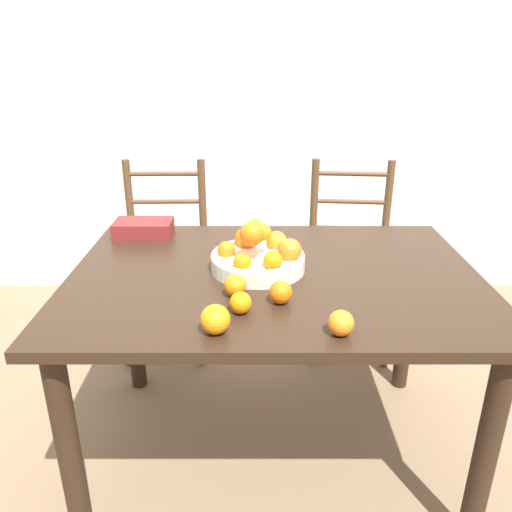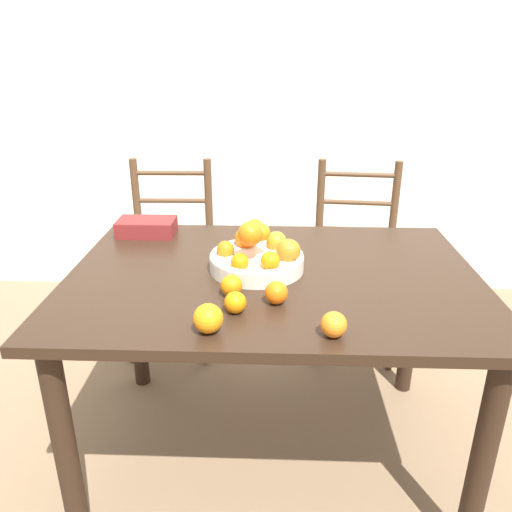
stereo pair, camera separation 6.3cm
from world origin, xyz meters
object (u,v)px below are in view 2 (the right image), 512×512
(orange_loose_0, at_px, (277,293))
(book_stack, at_px, (147,227))
(orange_loose_2, at_px, (209,318))
(fruit_bowl, at_px, (258,255))
(orange_loose_1, at_px, (236,302))
(chair_left, at_px, (172,262))
(orange_loose_3, at_px, (334,325))
(orange_loose_4, at_px, (232,286))
(chair_right, at_px, (355,264))

(orange_loose_0, relative_size, book_stack, 0.30)
(orange_loose_2, relative_size, book_stack, 0.35)
(orange_loose_0, relative_size, orange_loose_2, 0.86)
(fruit_bowl, relative_size, orange_loose_1, 5.02)
(chair_left, xyz_separation_m, book_stack, (0.00, -0.44, 0.34))
(orange_loose_3, relative_size, chair_left, 0.07)
(orange_loose_1, distance_m, orange_loose_4, 0.11)
(orange_loose_0, xyz_separation_m, orange_loose_1, (-0.12, -0.06, -0.00))
(fruit_bowl, distance_m, orange_loose_0, 0.26)
(orange_loose_0, distance_m, orange_loose_1, 0.13)
(fruit_bowl, relative_size, chair_right, 0.34)
(chair_right, xyz_separation_m, book_stack, (-0.94, -0.44, 0.34))
(orange_loose_0, distance_m, chair_right, 1.16)
(orange_loose_1, xyz_separation_m, book_stack, (-0.42, 0.65, 0.00))
(chair_left, xyz_separation_m, chair_right, (0.95, -0.00, 0.00))
(orange_loose_0, distance_m, chair_left, 1.21)
(orange_loose_1, distance_m, orange_loose_3, 0.30)
(orange_loose_0, xyz_separation_m, orange_loose_4, (-0.14, 0.05, -0.00))
(orange_loose_2, relative_size, chair_right, 0.08)
(chair_right, bearing_deg, orange_loose_0, -106.42)
(chair_right, bearing_deg, orange_loose_1, -110.57)
(orange_loose_1, distance_m, chair_right, 1.26)
(orange_loose_0, height_order, orange_loose_3, same)
(orange_loose_4, relative_size, chair_left, 0.07)
(orange_loose_3, height_order, orange_loose_4, orange_loose_3)
(orange_loose_4, distance_m, book_stack, 0.67)
(chair_left, distance_m, book_stack, 0.56)
(fruit_bowl, relative_size, orange_loose_3, 4.62)
(orange_loose_0, bearing_deg, orange_loose_1, -152.36)
(orange_loose_2, height_order, chair_right, chair_right)
(orange_loose_3, distance_m, book_stack, 1.04)
(orange_loose_0, xyz_separation_m, orange_loose_3, (0.15, -0.18, 0.00))
(orange_loose_1, xyz_separation_m, orange_loose_2, (-0.06, -0.11, 0.01))
(fruit_bowl, height_order, orange_loose_2, fruit_bowl)
(chair_left, bearing_deg, chair_right, -1.24)
(orange_loose_0, xyz_separation_m, chair_right, (0.41, 1.03, -0.35))
(orange_loose_1, distance_m, book_stack, 0.77)
(orange_loose_4, height_order, chair_left, chair_left)
(chair_left, height_order, chair_right, same)
(orange_loose_1, height_order, book_stack, same)
(fruit_bowl, relative_size, orange_loose_2, 3.99)
(orange_loose_0, relative_size, orange_loose_3, 0.99)
(orange_loose_0, xyz_separation_m, orange_loose_2, (-0.18, -0.17, 0.01))
(orange_loose_2, bearing_deg, chair_left, 106.55)
(orange_loose_0, xyz_separation_m, book_stack, (-0.54, 0.59, -0.00))
(orange_loose_1, relative_size, book_stack, 0.28)
(orange_loose_0, bearing_deg, chair_right, 68.40)
(orange_loose_4, bearing_deg, orange_loose_3, -38.24)
(orange_loose_0, bearing_deg, fruit_bowl, 104.45)
(chair_left, bearing_deg, orange_loose_1, -70.10)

